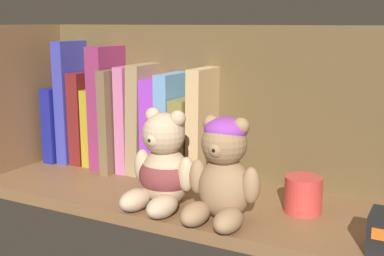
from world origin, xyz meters
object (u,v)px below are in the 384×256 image
at_px(book_1, 75,101).
at_px(book_9, 177,125).
at_px(book_0, 66,122).
at_px(book_8, 161,126).
at_px(book_3, 100,126).
at_px(pillar_candle, 303,194).
at_px(book_11, 206,125).
at_px(teddy_bear_larger, 163,169).
at_px(book_4, 112,107).
at_px(book_7, 146,118).
at_px(book_5, 124,118).
at_px(book_2, 88,117).
at_px(teddy_bear_smaller, 223,172).
at_px(book_6, 134,118).
at_px(book_10, 191,138).

distance_m(book_1, book_9, 0.24).
relative_size(book_0, book_8, 0.84).
bearing_deg(book_8, book_3, 180.00).
bearing_deg(book_9, pillar_candle, -16.01).
distance_m(book_11, teddy_bear_larger, 0.16).
distance_m(book_1, book_3, 0.08).
relative_size(book_9, book_11, 0.94).
xyz_separation_m(book_4, book_9, (0.15, 0.00, -0.02)).
xyz_separation_m(book_1, book_7, (0.17, 0.00, -0.02)).
relative_size(book_4, book_5, 1.21).
relative_size(book_4, book_9, 1.23).
xyz_separation_m(book_7, book_11, (0.13, 0.00, -0.00)).
bearing_deg(book_2, book_3, 0.00).
bearing_deg(book_5, book_2, 180.00).
bearing_deg(teddy_bear_smaller, teddy_bear_larger, 176.07).
distance_m(book_1, book_2, 0.04).
distance_m(book_3, pillar_candle, 0.46).
distance_m(book_7, teddy_bear_larger, 0.21).
distance_m(book_1, book_7, 0.18).
distance_m(book_0, book_6, 0.18).
relative_size(book_2, book_10, 1.23).
bearing_deg(book_3, book_11, 0.00).
bearing_deg(book_1, teddy_bear_larger, -26.83).
relative_size(book_4, pillar_candle, 4.20).
bearing_deg(book_6, book_11, 0.00).
bearing_deg(book_9, book_1, 180.00).
xyz_separation_m(book_1, book_2, (0.03, 0.00, -0.03)).
height_order(book_6, teddy_bear_larger, book_6).
height_order(book_7, book_11, book_7).
bearing_deg(book_8, book_1, 180.00).
distance_m(book_3, book_6, 0.09).
height_order(book_9, teddy_bear_larger, book_9).
xyz_separation_m(book_8, teddy_bear_larger, (0.10, -0.15, -0.03)).
bearing_deg(book_7, book_0, 180.00).
xyz_separation_m(book_5, book_11, (0.18, 0.00, 0.00)).
xyz_separation_m(book_0, book_9, (0.27, 0.00, 0.02)).
height_order(book_8, teddy_bear_larger, book_8).
distance_m(book_7, book_9, 0.07).
bearing_deg(book_0, book_10, 0.00).
bearing_deg(teddy_bear_larger, pillar_candle, 21.33).
bearing_deg(book_6, book_10, 0.00).
relative_size(teddy_bear_smaller, pillar_candle, 2.70).
relative_size(book_0, book_2, 0.83).
xyz_separation_m(book_3, book_9, (0.18, 0.00, 0.02)).
relative_size(book_4, book_10, 1.58).
relative_size(book_2, book_3, 1.21).
distance_m(book_7, book_8, 0.04).
relative_size(book_4, teddy_bear_smaller, 1.56).
distance_m(book_6, teddy_bear_larger, 0.23).
bearing_deg(book_4, book_7, 0.00).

